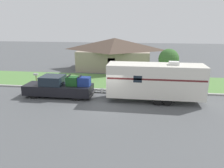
% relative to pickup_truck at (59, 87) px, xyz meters
% --- Properties ---
extents(ground_plane, '(120.00, 120.00, 0.00)m').
position_rel_pickup_truck_xyz_m(ground_plane, '(4.77, -1.29, -0.91)').
color(ground_plane, '#515456').
extents(curb_strip, '(80.00, 0.30, 0.14)m').
position_rel_pickup_truck_xyz_m(curb_strip, '(4.77, 2.46, -0.84)').
color(curb_strip, '#999993').
rests_on(curb_strip, ground_plane).
extents(lawn_strip, '(80.00, 7.00, 0.03)m').
position_rel_pickup_truck_xyz_m(lawn_strip, '(4.77, 6.11, -0.89)').
color(lawn_strip, '#568442').
rests_on(lawn_strip, ground_plane).
extents(house_across_street, '(10.93, 7.21, 4.54)m').
position_rel_pickup_truck_xyz_m(house_across_street, '(3.38, 13.55, 1.44)').
color(house_across_street, gray).
rests_on(house_across_street, ground_plane).
extents(pickup_truck, '(6.38, 2.05, 2.06)m').
position_rel_pickup_truck_xyz_m(pickup_truck, '(0.00, 0.00, 0.00)').
color(pickup_truck, black).
rests_on(pickup_truck, ground_plane).
extents(travel_trailer, '(9.45, 2.35, 3.55)m').
position_rel_pickup_truck_xyz_m(travel_trailer, '(8.68, -0.00, 0.95)').
color(travel_trailer, black).
rests_on(travel_trailer, ground_plane).
extents(mailbox, '(0.48, 0.20, 1.30)m').
position_rel_pickup_truck_xyz_m(mailbox, '(-4.04, 3.47, 0.09)').
color(mailbox, brown).
rests_on(mailbox, ground_plane).
extents(tree_in_yard, '(2.21, 2.21, 3.97)m').
position_rel_pickup_truck_xyz_m(tree_in_yard, '(10.34, 5.76, 1.93)').
color(tree_in_yard, brown).
rests_on(tree_in_yard, ground_plane).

